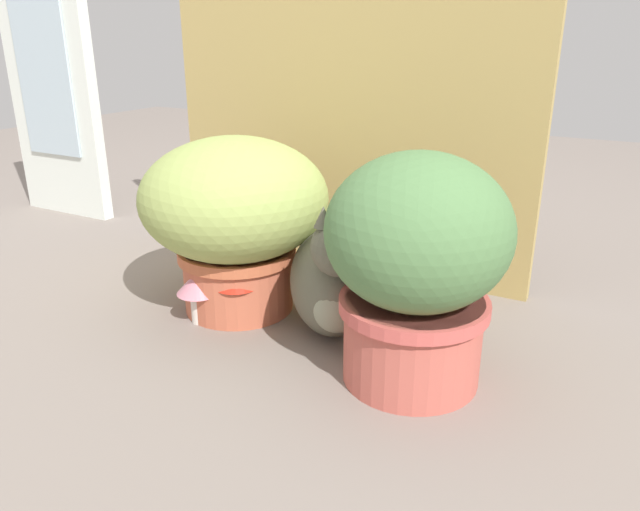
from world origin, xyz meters
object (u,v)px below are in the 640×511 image
object	(u,v)px
leafy_planter	(415,264)
mushroom_ornament_pink	(198,286)
grass_planter	(235,213)
mushroom_ornament_red	(235,280)
cat	(332,280)

from	to	relation	value
leafy_planter	mushroom_ornament_pink	bearing A→B (deg)	-179.89
grass_planter	mushroom_ornament_pink	size ratio (longest dim) A/B	3.41
mushroom_ornament_pink	mushroom_ornament_red	distance (m)	0.08
mushroom_ornament_red	mushroom_ornament_pink	bearing A→B (deg)	-154.46
mushroom_ornament_pink	cat	bearing A→B (deg)	18.38
cat	mushroom_ornament_red	distance (m)	0.21
grass_planter	mushroom_ornament_red	world-z (taller)	grass_planter
cat	mushroom_ornament_pink	distance (m)	0.30
cat	mushroom_ornament_pink	world-z (taller)	cat
leafy_planter	mushroom_ornament_red	size ratio (longest dim) A/B	2.98
grass_planter	mushroom_ornament_pink	bearing A→B (deg)	-107.28
leafy_planter	mushroom_ornament_red	distance (m)	0.43
cat	mushroom_ornament_pink	size ratio (longest dim) A/B	3.07
grass_planter	cat	xyz separation A→B (m)	(0.25, -0.01, -0.11)
cat	mushroom_ornament_red	bearing A→B (deg)	-164.37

